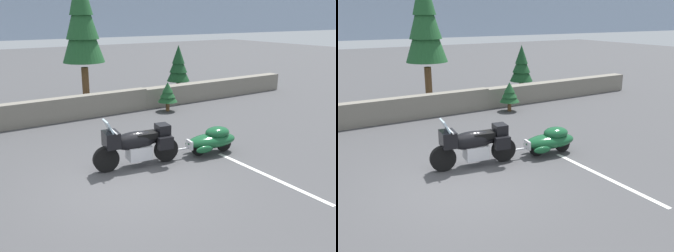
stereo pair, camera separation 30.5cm
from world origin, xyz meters
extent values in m
plane|color=#424244|center=(0.00, 0.00, 0.00)|extent=(80.00, 80.00, 0.00)
cube|color=slate|center=(0.00, 6.16, 0.43)|extent=(8.00, 0.45, 0.87)
cube|color=slate|center=(8.00, 6.21, 0.41)|extent=(8.00, 0.56, 0.82)
cylinder|color=black|center=(-0.09, 0.92, 0.33)|extent=(0.67, 0.23, 0.66)
cylinder|color=black|center=(1.54, 0.68, 0.33)|extent=(0.67, 0.23, 0.66)
cube|color=silver|center=(0.77, 0.79, 0.38)|extent=(0.66, 0.52, 0.36)
ellipsoid|color=black|center=(0.67, 0.81, 0.71)|extent=(1.25, 0.61, 0.48)
cube|color=black|center=(0.06, 0.90, 0.83)|extent=(0.43, 0.57, 0.40)
cube|color=#9EB7C6|center=(0.01, 0.90, 1.16)|extent=(0.25, 0.46, 0.34)
cube|color=black|center=(0.97, 0.76, 0.81)|extent=(0.61, 0.44, 0.16)
cube|color=black|center=(1.44, 0.70, 0.91)|extent=(0.37, 0.44, 0.28)
cube|color=black|center=(1.35, 0.41, 0.63)|extent=(0.42, 0.22, 0.32)
cube|color=black|center=(1.44, 1.00, 0.63)|extent=(0.42, 0.22, 0.32)
cylinder|color=silver|center=(0.11, 0.89, 1.06)|extent=(0.14, 0.70, 0.04)
cylinder|color=silver|center=(-0.04, 0.91, 0.58)|extent=(0.26, 0.11, 0.54)
cylinder|color=black|center=(2.54, 0.54, 0.22)|extent=(0.45, 0.16, 0.44)
cylinder|color=black|center=(3.36, 0.42, 0.22)|extent=(0.45, 0.16, 0.44)
ellipsoid|color=#144C28|center=(2.95, 0.48, 0.38)|extent=(1.58, 0.89, 0.40)
ellipsoid|color=#144C28|center=(3.13, 0.46, 0.60)|extent=(0.79, 0.66, 0.32)
cube|color=silver|center=(2.25, 0.58, 0.36)|extent=(0.10, 0.33, 0.24)
ellipsoid|color=#144C28|center=(2.50, 0.22, 0.28)|extent=(0.53, 0.21, 0.20)
ellipsoid|color=#144C28|center=(2.59, 0.86, 0.28)|extent=(0.53, 0.21, 0.20)
cylinder|color=silver|center=(1.86, 0.64, 0.27)|extent=(0.70, 0.15, 0.05)
cylinder|color=brown|center=(2.15, 7.98, 0.83)|extent=(0.30, 0.30, 1.66)
cone|color=#1E5128|center=(2.15, 7.98, 3.19)|extent=(1.75, 1.75, 2.63)
cone|color=#1E5128|center=(2.15, 7.98, 3.99)|extent=(1.35, 1.35, 2.30)
cylinder|color=brown|center=(6.40, 7.12, 0.36)|extent=(0.20, 0.20, 0.72)
cone|color=#143D1E|center=(6.40, 7.12, 1.38)|extent=(1.07, 1.07, 1.13)
cone|color=#143D1E|center=(6.40, 7.12, 1.72)|extent=(0.83, 0.83, 0.99)
cone|color=#143D1E|center=(6.40, 7.12, 2.06)|extent=(0.59, 0.59, 0.85)
cylinder|color=brown|center=(4.57, 5.23, 0.17)|extent=(0.16, 0.16, 0.35)
cone|color=#194723|center=(4.57, 5.23, 0.67)|extent=(0.81, 0.81, 0.55)
cone|color=#194723|center=(4.57, 5.23, 0.83)|extent=(0.63, 0.63, 0.48)
cone|color=#194723|center=(4.57, 5.23, 0.99)|extent=(0.44, 0.44, 0.41)
cube|color=silver|center=(3.10, -1.50, 0.00)|extent=(0.12, 3.60, 0.01)
camera|label=1|loc=(-3.52, -7.12, 3.77)|focal=39.56mm
camera|label=2|loc=(-3.26, -7.29, 3.77)|focal=39.56mm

